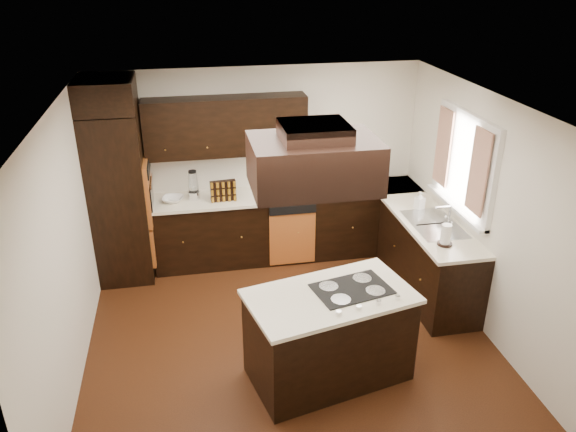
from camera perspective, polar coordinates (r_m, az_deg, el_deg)
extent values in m
cube|color=#552A12|center=(6.18, 0.13, -12.22)|extent=(4.20, 4.20, 0.02)
cube|color=white|center=(5.07, 0.16, 11.09)|extent=(4.20, 4.20, 0.02)
cube|color=silver|center=(7.43, -2.94, 5.49)|extent=(4.20, 0.02, 2.50)
cube|color=silver|center=(3.80, 6.39, -15.95)|extent=(4.20, 0.02, 2.50)
cube|color=silver|center=(5.56, -21.79, -3.44)|extent=(0.02, 4.20, 2.50)
cube|color=silver|center=(6.22, 19.58, 0.00)|extent=(0.02, 4.20, 2.50)
cube|color=black|center=(7.11, -16.75, 1.85)|extent=(0.65, 0.75, 2.12)
cube|color=#C56629|center=(7.06, -13.99, 2.53)|extent=(0.05, 0.62, 0.78)
cube|color=black|center=(7.47, -2.21, -1.15)|extent=(2.93, 0.60, 0.88)
cube|color=black|center=(7.15, 13.06, -3.08)|extent=(0.60, 2.40, 0.88)
cube|color=white|center=(7.26, -2.25, 2.06)|extent=(2.93, 0.63, 0.04)
cube|color=white|center=(6.95, 13.31, 0.26)|extent=(0.63, 2.40, 0.04)
cube|color=black|center=(7.05, -6.34, 9.06)|extent=(2.00, 0.34, 0.72)
cube|color=#C56629|center=(7.27, 0.44, -2.28)|extent=(0.60, 0.05, 0.72)
cube|color=white|center=(6.50, 17.47, 5.18)|extent=(0.06, 1.32, 1.12)
cube|color=white|center=(6.52, 17.69, 5.19)|extent=(0.00, 1.20, 1.00)
cube|color=beige|center=(6.12, 18.79, 4.25)|extent=(0.02, 0.34, 0.90)
cube|color=beige|center=(6.81, 15.49, 6.77)|extent=(0.02, 0.34, 0.90)
cube|color=silver|center=(6.66, 14.62, -0.79)|extent=(0.52, 0.84, 0.01)
cube|color=black|center=(5.45, 4.19, -12.21)|extent=(1.60, 1.10, 0.88)
cube|color=white|center=(5.19, 4.35, -8.16)|extent=(1.66, 1.16, 0.04)
cube|color=black|center=(5.26, 6.51, -7.36)|extent=(0.77, 0.60, 0.01)
cube|color=black|center=(4.68, 2.64, 5.36)|extent=(1.05, 0.72, 0.42)
cube|color=black|center=(4.59, 2.71, 8.59)|extent=(0.55, 0.50, 0.13)
cylinder|color=silver|center=(7.19, -9.52, 2.08)|extent=(0.15, 0.15, 0.10)
cone|color=silver|center=(7.12, -9.62, 3.41)|extent=(0.13, 0.13, 0.26)
cube|color=black|center=(7.06, -6.60, 2.56)|extent=(0.32, 0.11, 0.26)
imported|color=white|center=(7.17, -11.61, 1.67)|extent=(0.32, 0.32, 0.07)
imported|color=white|center=(6.98, 13.24, 1.56)|extent=(0.13, 0.13, 0.22)
cylinder|color=white|center=(6.17, 15.73, -1.87)|extent=(0.13, 0.13, 0.24)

